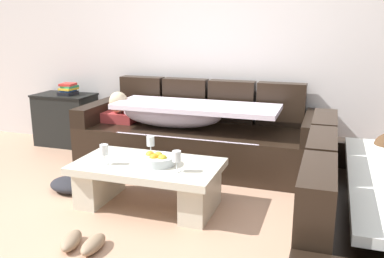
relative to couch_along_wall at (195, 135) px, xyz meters
name	(u,v)px	position (x,y,z in m)	size (l,w,h in m)	color
ground_plane	(127,233)	(0.01, -1.63, -0.33)	(14.00, 14.00, 0.00)	tan
back_wall	(210,36)	(0.01, 0.52, 1.02)	(9.00, 0.10, 2.70)	silver
couch_along_wall	(195,135)	(0.00, 0.00, 0.00)	(2.53, 0.92, 0.88)	black
couch_near_window	(381,232)	(1.69, -1.71, 0.01)	(0.92, 2.04, 0.88)	black
coffee_table	(148,179)	(-0.03, -1.14, -0.09)	(1.20, 0.68, 0.38)	beige
fruit_bowl	(158,159)	(0.06, -1.15, 0.09)	(0.28, 0.28, 0.10)	silver
wine_glass_near_left	(104,151)	(-0.35, -1.28, 0.17)	(0.07, 0.07, 0.17)	silver
wine_glass_near_right	(177,157)	(0.26, -1.25, 0.17)	(0.07, 0.07, 0.17)	silver
wine_glass_far_back	(151,142)	(-0.10, -0.93, 0.17)	(0.07, 0.07, 0.17)	silver
side_cabinet	(66,119)	(-1.77, 0.22, -0.01)	(0.72, 0.44, 0.64)	black
book_stack_on_cabinet	(68,89)	(-1.70, 0.22, 0.38)	(0.19, 0.23, 0.14)	black
pair_of_shoes	(82,242)	(-0.18, -1.92, -0.28)	(0.33, 0.29, 0.09)	#8C7259
crumpled_garment	(71,184)	(-0.85, -1.07, -0.27)	(0.40, 0.32, 0.12)	#232328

